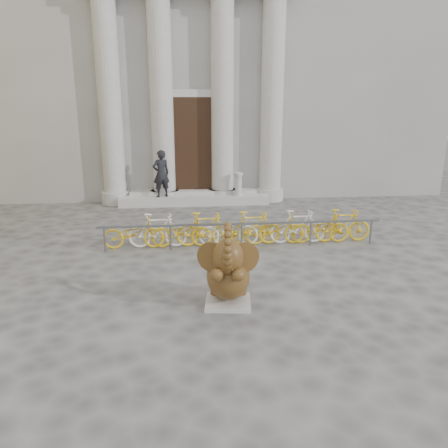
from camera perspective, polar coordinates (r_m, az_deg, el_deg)
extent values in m
plane|color=#474442|center=(9.04, -1.93, -10.54)|extent=(80.00, 80.00, 0.00)
cube|color=gray|center=(23.20, -4.66, 20.48)|extent=(22.00, 10.00, 12.00)
cube|color=black|center=(18.11, -4.08, 10.18)|extent=(2.40, 0.16, 4.00)
cylinder|color=#A8A59E|center=(18.11, -14.71, 15.12)|extent=(0.90, 0.90, 8.00)
cylinder|color=#A8A59E|center=(17.92, -8.16, 15.46)|extent=(0.90, 0.90, 8.00)
cylinder|color=#A8A59E|center=(17.99, -0.21, 15.61)|extent=(0.90, 0.90, 8.00)
cylinder|color=#A8A59E|center=(18.29, 6.28, 15.52)|extent=(0.90, 0.90, 8.00)
cube|color=#A8A59E|center=(17.92, -3.90, 3.27)|extent=(6.00, 1.20, 0.36)
cube|color=#A8A59E|center=(9.06, 0.54, -10.17)|extent=(1.01, 0.93, 0.09)
ellipsoid|color=black|center=(9.11, 0.56, -7.82)|extent=(0.85, 0.82, 0.58)
ellipsoid|color=black|center=(8.84, 0.55, -6.77)|extent=(1.00, 1.19, 0.95)
cylinder|color=black|center=(9.29, -0.96, -8.39)|extent=(0.30, 0.30, 0.24)
cylinder|color=black|center=(9.28, 2.11, -8.42)|extent=(0.30, 0.30, 0.24)
cylinder|color=black|center=(8.44, -0.86, -6.55)|extent=(0.28, 0.57, 0.36)
cylinder|color=black|center=(8.43, 1.88, -6.57)|extent=(0.28, 0.57, 0.36)
ellipsoid|color=black|center=(8.35, 0.52, -4.38)|extent=(0.69, 0.66, 0.73)
cylinder|color=black|center=(8.48, -1.57, -4.34)|extent=(0.58, 0.30, 0.62)
cylinder|color=black|center=(8.47, 2.63, -4.38)|extent=(0.62, 0.16, 0.62)
cone|color=beige|center=(8.24, -0.27, -5.76)|extent=(0.09, 0.22, 0.10)
cone|color=beige|center=(8.23, 1.26, -5.77)|extent=(0.14, 0.22, 0.10)
cube|color=slate|center=(12.26, 2.33, 0.03)|extent=(8.00, 0.06, 0.06)
cylinder|color=slate|center=(12.44, -15.32, -1.99)|extent=(0.06, 0.06, 0.70)
cylinder|color=slate|center=(12.25, -7.00, -1.80)|extent=(0.06, 0.06, 0.70)
cylinder|color=slate|center=(12.36, 2.31, -1.54)|extent=(0.06, 0.06, 0.70)
cylinder|color=slate|center=(12.78, 11.23, -1.25)|extent=(0.06, 0.06, 0.70)
cylinder|color=slate|center=(13.41, 18.62, -0.99)|extent=(0.06, 0.06, 0.70)
imported|color=yellow|center=(12.52, -11.75, -0.92)|extent=(1.70, 0.50, 1.00)
imported|color=silver|center=(12.46, -8.66, -0.84)|extent=(1.66, 0.47, 1.00)
imported|color=yellow|center=(12.44, -5.56, -0.76)|extent=(1.70, 0.50, 1.00)
imported|color=yellow|center=(12.46, -2.46, -0.68)|extent=(1.66, 0.47, 1.00)
imported|color=silver|center=(12.51, 0.63, -0.59)|extent=(1.70, 0.50, 1.00)
imported|color=yellow|center=(12.60, 3.68, -0.51)|extent=(1.66, 0.47, 1.00)
imported|color=yellow|center=(12.73, 6.68, -0.42)|extent=(1.70, 0.50, 1.00)
imported|color=silver|center=(12.88, 9.62, -0.34)|extent=(1.66, 0.47, 1.00)
imported|color=yellow|center=(13.07, 12.48, -0.26)|extent=(1.70, 0.50, 1.00)
imported|color=yellow|center=(13.30, 15.25, -0.18)|extent=(1.66, 0.47, 1.00)
imported|color=black|center=(17.47, -8.21, 6.52)|extent=(0.79, 0.66, 1.85)
cylinder|color=#A8A59E|center=(17.72, 1.87, 3.93)|extent=(0.38, 0.38, 0.11)
cylinder|color=#A8A59E|center=(17.65, 1.88, 5.11)|extent=(0.27, 0.27, 0.85)
cylinder|color=#A8A59E|center=(17.57, 1.89, 6.57)|extent=(0.38, 0.38, 0.09)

